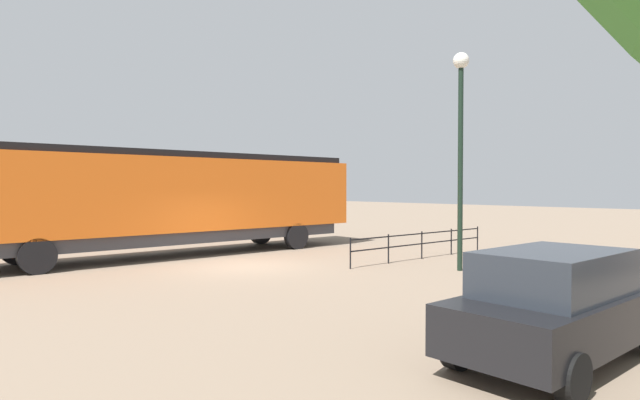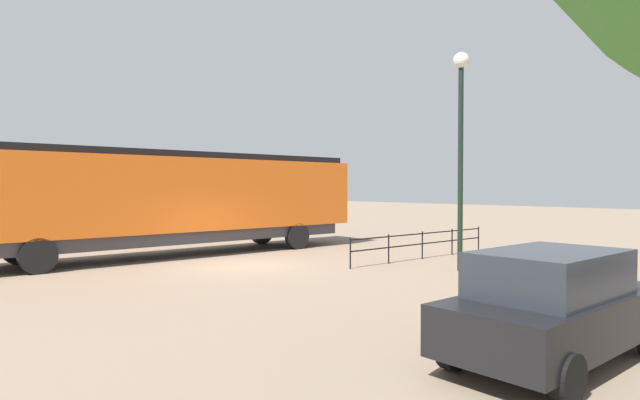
% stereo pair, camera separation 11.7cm
% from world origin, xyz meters
% --- Properties ---
extents(ground_plane, '(120.00, 120.00, 0.00)m').
position_xyz_m(ground_plane, '(0.00, 0.00, 0.00)').
color(ground_plane, '#84705B').
extents(locomotive, '(2.95, 15.58, 3.95)m').
position_xyz_m(locomotive, '(-4.07, -0.14, 2.23)').
color(locomotive, orange).
rests_on(locomotive, ground_plane).
extents(parked_car_black, '(1.85, 4.20, 1.70)m').
position_xyz_m(parked_car_black, '(11.25, -1.77, 0.87)').
color(parked_car_black, black).
rests_on(parked_car_black, ground_plane).
extents(lamp_post, '(0.50, 0.50, 6.82)m').
position_xyz_m(lamp_post, '(5.21, 4.63, 4.67)').
color(lamp_post, black).
rests_on(lamp_post, ground_plane).
extents(platform_fence, '(0.05, 7.36, 1.01)m').
position_xyz_m(platform_fence, '(2.69, 5.94, 0.66)').
color(platform_fence, black).
rests_on(platform_fence, ground_plane).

